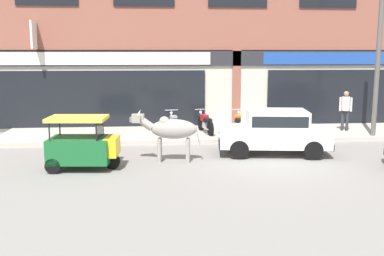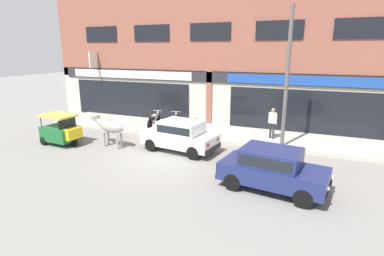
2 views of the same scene
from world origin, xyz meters
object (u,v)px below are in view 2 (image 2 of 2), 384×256
at_px(car_1, 180,134).
at_px(pedestrian, 273,120).
at_px(cow, 110,127).
at_px(auto_rickshaw, 61,132).
at_px(car_0, 272,167).
at_px(motorcycle_1, 173,121).
at_px(motorcycle_2, 192,124).
at_px(utility_pole, 287,79).
at_px(motorcycle_0, 154,120).

relative_size(car_1, pedestrian, 2.35).
distance_m(cow, auto_rickshaw, 2.63).
xyz_separation_m(car_0, pedestrian, (-0.78, 5.71, 0.34)).
bearing_deg(auto_rickshaw, motorcycle_1, 48.15).
xyz_separation_m(motorcycle_2, utility_pole, (5.06, -0.97, 2.82)).
distance_m(car_0, pedestrian, 5.77).
height_order(cow, utility_pole, utility_pole).
relative_size(motorcycle_1, utility_pole, 0.28).
height_order(car_0, pedestrian, pedestrian).
xyz_separation_m(auto_rickshaw, pedestrian, (9.74, 4.54, 0.50)).
relative_size(car_0, pedestrian, 2.35).
xyz_separation_m(cow, auto_rickshaw, (-2.53, -0.65, -0.35)).
bearing_deg(pedestrian, auto_rickshaw, -155.02).
xyz_separation_m(motorcycle_0, motorcycle_1, (1.24, 0.12, 0.00)).
bearing_deg(motorcycle_0, auto_rickshaw, -122.61).
bearing_deg(motorcycle_0, cow, -94.52).
bearing_deg(car_0, utility_pole, 91.70).
xyz_separation_m(cow, motorcycle_0, (0.30, 3.76, -0.45)).
relative_size(motorcycle_1, pedestrian, 1.12).
bearing_deg(car_1, cow, -168.47).
xyz_separation_m(motorcycle_1, pedestrian, (5.68, 0.01, 0.60)).
bearing_deg(car_0, motorcycle_0, 144.05).
height_order(motorcycle_2, utility_pole, utility_pole).
bearing_deg(cow, car_1, 11.53).
relative_size(cow, auto_rickshaw, 1.05).
distance_m(car_0, motorcycle_1, 8.62).
bearing_deg(motorcycle_0, utility_pole, -7.48).
xyz_separation_m(car_0, motorcycle_0, (-7.70, 5.58, -0.26)).
bearing_deg(pedestrian, car_1, -139.88).
bearing_deg(car_0, cow, 167.15).
height_order(auto_rickshaw, motorcycle_0, auto_rickshaw).
bearing_deg(motorcycle_2, motorcycle_0, 179.43).
bearing_deg(motorcycle_2, utility_pole, -10.83).
distance_m(car_1, motorcycle_1, 3.71).
bearing_deg(pedestrian, cow, -151.70).
bearing_deg(motorcycle_1, motorcycle_0, -174.41).
height_order(cow, motorcycle_0, cow).
xyz_separation_m(cow, utility_pole, (7.86, 2.77, 2.37)).
xyz_separation_m(cow, car_0, (8.00, -1.82, -0.19)).
relative_size(cow, car_1, 0.57).
bearing_deg(car_1, motorcycle_1, 120.89).
bearing_deg(utility_pole, motorcycle_1, 170.01).
xyz_separation_m(car_1, pedestrian, (3.78, 3.19, 0.34)).
distance_m(car_1, auto_rickshaw, 6.12).
bearing_deg(utility_pole, cow, -160.61).
height_order(car_0, motorcycle_1, car_0).
bearing_deg(motorcycle_0, car_0, -35.95).
bearing_deg(motorcycle_0, car_1, -44.24).
relative_size(cow, motorcycle_0, 1.19).
relative_size(car_0, motorcycle_2, 2.11).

